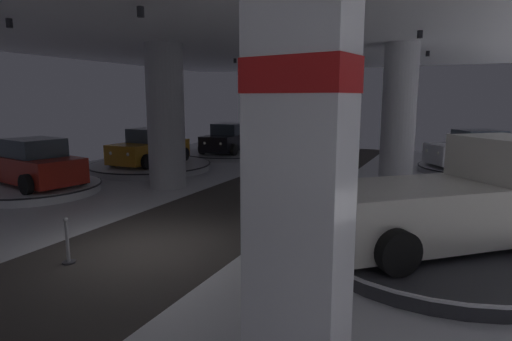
{
  "coord_description": "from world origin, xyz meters",
  "views": [
    {
      "loc": [
        6.33,
        -7.39,
        3.47
      ],
      "look_at": [
        1.22,
        3.5,
        1.4
      ],
      "focal_mm": 29.58,
      "sensor_mm": 36.0,
      "label": 1
    }
  ],
  "objects_px": {
    "display_platform_far_left": "(151,166)",
    "display_car_deep_left": "(228,139)",
    "brand_sign_pylon": "(297,211)",
    "display_platform_deep_right": "(473,169)",
    "column_right": "(399,117)",
    "display_platform_mid_right": "(437,250)",
    "display_car_deep_right": "(476,150)",
    "visitor_walking_near": "(250,182)",
    "column_left": "(166,117)",
    "display_car_mid_left": "(34,164)",
    "pickup_truck_mid_right": "(453,201)",
    "display_platform_deep_left": "(228,154)",
    "display_car_far_left": "(150,148)",
    "display_platform_mid_left": "(36,188)"
  },
  "relations": [
    {
      "from": "brand_sign_pylon",
      "to": "display_platform_deep_right",
      "type": "xyz_separation_m",
      "value": [
        2.42,
        17.87,
        -2.12
      ]
    },
    {
      "from": "column_right",
      "to": "display_platform_deep_left",
      "type": "xyz_separation_m",
      "value": [
        -10.32,
        5.2,
        -2.6
      ]
    },
    {
      "from": "brand_sign_pylon",
      "to": "visitor_walking_near",
      "type": "relative_size",
      "value": 2.79
    },
    {
      "from": "display_platform_deep_left",
      "to": "display_platform_mid_right",
      "type": "xyz_separation_m",
      "value": [
        12.12,
        -12.5,
        0.04
      ]
    },
    {
      "from": "display_platform_deep_right",
      "to": "display_car_deep_right",
      "type": "distance_m",
      "value": 0.9
    },
    {
      "from": "column_left",
      "to": "column_right",
      "type": "bearing_deg",
      "value": 24.15
    },
    {
      "from": "display_car_deep_right",
      "to": "pickup_truck_mid_right",
      "type": "xyz_separation_m",
      "value": [
        -0.9,
        -12.13,
        0.2
      ]
    },
    {
      "from": "column_right",
      "to": "display_platform_mid_right",
      "type": "height_order",
      "value": "column_right"
    },
    {
      "from": "brand_sign_pylon",
      "to": "display_platform_far_left",
      "type": "height_order",
      "value": "brand_sign_pylon"
    },
    {
      "from": "display_platform_far_left",
      "to": "display_car_far_left",
      "type": "bearing_deg",
      "value": 90.23
    },
    {
      "from": "display_platform_mid_right",
      "to": "display_car_deep_right",
      "type": "bearing_deg",
      "value": 84.74
    },
    {
      "from": "display_platform_far_left",
      "to": "display_car_deep_left",
      "type": "bearing_deg",
      "value": 80.16
    },
    {
      "from": "display_car_mid_left",
      "to": "display_car_far_left",
      "type": "height_order",
      "value": "display_car_mid_left"
    },
    {
      "from": "display_platform_mid_right",
      "to": "display_platform_far_left",
      "type": "distance_m",
      "value": 14.7
    },
    {
      "from": "display_car_deep_right",
      "to": "display_platform_deep_left",
      "type": "relative_size",
      "value": 0.85
    },
    {
      "from": "display_platform_deep_left",
      "to": "pickup_truck_mid_right",
      "type": "relative_size",
      "value": 0.99
    },
    {
      "from": "display_platform_mid_right",
      "to": "display_platform_far_left",
      "type": "bearing_deg",
      "value": 153.56
    },
    {
      "from": "display_platform_deep_right",
      "to": "display_platform_mid_right",
      "type": "relative_size",
      "value": 0.87
    },
    {
      "from": "display_platform_deep_left",
      "to": "pickup_truck_mid_right",
      "type": "height_order",
      "value": "pickup_truck_mid_right"
    },
    {
      "from": "display_car_deep_right",
      "to": "display_platform_far_left",
      "type": "xyz_separation_m",
      "value": [
        -14.3,
        -5.8,
        -0.89
      ]
    },
    {
      "from": "brand_sign_pylon",
      "to": "display_car_far_left",
      "type": "bearing_deg",
      "value": 134.39
    },
    {
      "from": "display_platform_deep_left",
      "to": "display_platform_mid_right",
      "type": "bearing_deg",
      "value": -45.88
    },
    {
      "from": "display_car_deep_right",
      "to": "visitor_walking_near",
      "type": "relative_size",
      "value": 2.84
    },
    {
      "from": "display_platform_far_left",
      "to": "display_platform_deep_right",
      "type": "bearing_deg",
      "value": 22.05
    },
    {
      "from": "brand_sign_pylon",
      "to": "display_platform_deep_left",
      "type": "bearing_deg",
      "value": 120.95
    },
    {
      "from": "display_platform_deep_right",
      "to": "display_platform_mid_left",
      "type": "bearing_deg",
      "value": -141.75
    },
    {
      "from": "display_car_deep_right",
      "to": "display_car_deep_left",
      "type": "bearing_deg",
      "value": 179.19
    },
    {
      "from": "column_left",
      "to": "brand_sign_pylon",
      "type": "height_order",
      "value": "column_left"
    },
    {
      "from": "column_right",
      "to": "display_platform_deep_right",
      "type": "xyz_separation_m",
      "value": [
        2.91,
        5.02,
        -2.58
      ]
    },
    {
      "from": "display_platform_deep_right",
      "to": "display_platform_mid_left",
      "type": "height_order",
      "value": "display_platform_mid_left"
    },
    {
      "from": "brand_sign_pylon",
      "to": "display_platform_deep_left",
      "type": "distance_m",
      "value": 21.15
    },
    {
      "from": "column_right",
      "to": "display_platform_deep_left",
      "type": "bearing_deg",
      "value": 153.27
    },
    {
      "from": "brand_sign_pylon",
      "to": "display_car_deep_right",
      "type": "xyz_separation_m",
      "value": [
        2.44,
        17.89,
        -1.22
      ]
    },
    {
      "from": "column_left",
      "to": "pickup_truck_mid_right",
      "type": "relative_size",
      "value": 1.03
    },
    {
      "from": "visitor_walking_near",
      "to": "column_left",
      "type": "bearing_deg",
      "value": 157.72
    },
    {
      "from": "display_car_deep_right",
      "to": "visitor_walking_near",
      "type": "xyz_separation_m",
      "value": [
        -6.58,
        -10.54,
        -0.16
      ]
    },
    {
      "from": "display_platform_mid_left",
      "to": "visitor_walking_near",
      "type": "relative_size",
      "value": 2.92
    },
    {
      "from": "display_car_deep_left",
      "to": "column_left",
      "type": "bearing_deg",
      "value": -76.24
    },
    {
      "from": "column_left",
      "to": "brand_sign_pylon",
      "type": "relative_size",
      "value": 1.24
    },
    {
      "from": "brand_sign_pylon",
      "to": "display_platform_mid_right",
      "type": "height_order",
      "value": "brand_sign_pylon"
    },
    {
      "from": "display_car_deep_right",
      "to": "display_car_mid_left",
      "type": "relative_size",
      "value": 1.01
    },
    {
      "from": "column_right",
      "to": "visitor_walking_near",
      "type": "distance_m",
      "value": 6.85
    },
    {
      "from": "pickup_truck_mid_right",
      "to": "visitor_walking_near",
      "type": "xyz_separation_m",
      "value": [
        -5.68,
        1.59,
        -0.36
      ]
    },
    {
      "from": "display_platform_deep_left",
      "to": "display_car_deep_left",
      "type": "relative_size",
      "value": 1.22
    },
    {
      "from": "display_car_deep_right",
      "to": "display_car_mid_left",
      "type": "bearing_deg",
      "value": -141.69
    },
    {
      "from": "column_right",
      "to": "display_platform_mid_right",
      "type": "xyz_separation_m",
      "value": [
        1.8,
        -7.31,
        -2.57
      ]
    },
    {
      "from": "display_platform_deep_left",
      "to": "display_platform_mid_right",
      "type": "height_order",
      "value": "display_platform_mid_right"
    },
    {
      "from": "display_car_deep_right",
      "to": "display_car_deep_left",
      "type": "relative_size",
      "value": 1.04
    },
    {
      "from": "display_car_mid_left",
      "to": "column_left",
      "type": "bearing_deg",
      "value": 38.91
    },
    {
      "from": "column_right",
      "to": "column_left",
      "type": "height_order",
      "value": "same"
    }
  ]
}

